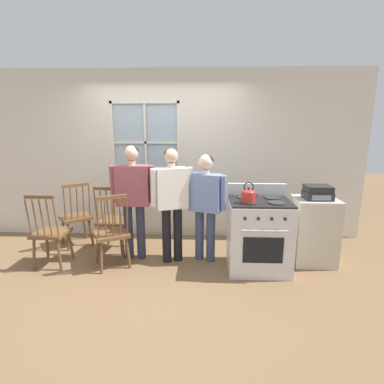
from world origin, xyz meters
name	(u,v)px	position (x,y,z in m)	size (l,w,h in m)	color
ground_plane	(153,274)	(0.00, 0.00, 0.00)	(16.00, 16.00, 0.00)	brown
wall_back	(166,157)	(0.02, 1.40, 1.33)	(6.40, 0.16, 2.70)	silver
chair_by_window	(112,234)	(-0.56, 0.19, 0.45)	(0.56, 0.55, 1.01)	brown
chair_near_wall	(50,233)	(-1.39, 0.20, 0.45)	(0.43, 0.41, 1.01)	brown
chair_center_cluster	(113,222)	(-0.70, 0.71, 0.45)	(0.46, 0.45, 1.01)	brown
chair_near_stove	(76,217)	(-1.33, 0.88, 0.45)	(0.58, 0.57, 1.01)	brown
person_elderly_left	(133,192)	(-0.32, 0.47, 0.96)	(0.60, 0.23, 1.58)	#2D3347
person_teen_center	(172,196)	(0.21, 0.39, 0.93)	(0.56, 0.33, 1.55)	black
person_adult_right	(205,198)	(0.66, 0.45, 0.89)	(0.58, 0.34, 1.48)	#384766
stove	(259,234)	(1.35, 0.22, 0.47)	(0.77, 0.68, 1.08)	silver
kettle	(248,195)	(1.18, 0.09, 1.02)	(0.21, 0.17, 0.25)	red
potted_plant	(141,178)	(-0.40, 1.31, 0.99)	(0.16, 0.16, 0.25)	#42474C
side_counter	(313,231)	(2.13, 0.45, 0.45)	(0.55, 0.50, 0.90)	beige
stereo	(318,192)	(2.13, 0.43, 0.99)	(0.34, 0.29, 0.18)	#232326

